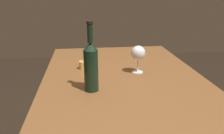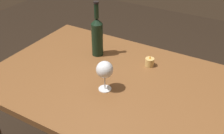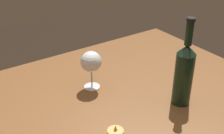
# 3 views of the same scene
# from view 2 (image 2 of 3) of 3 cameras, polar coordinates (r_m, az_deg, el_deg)

# --- Properties ---
(dining_table) EXTENTS (1.30, 0.90, 0.74)m
(dining_table) POSITION_cam_2_polar(r_m,az_deg,el_deg) (1.53, -0.25, -5.21)
(dining_table) COLOR brown
(dining_table) RESTS_ON ground
(wine_glass_left) EXTENTS (0.09, 0.09, 0.16)m
(wine_glass_left) POSITION_cam_2_polar(r_m,az_deg,el_deg) (1.33, -1.55, -0.67)
(wine_glass_left) COLOR white
(wine_glass_left) RESTS_ON dining_table
(wine_bottle) EXTENTS (0.07, 0.07, 0.34)m
(wine_bottle) POSITION_cam_2_polar(r_m,az_deg,el_deg) (1.64, -3.11, 6.57)
(wine_bottle) COLOR black
(wine_bottle) RESTS_ON dining_table
(votive_candle) EXTENTS (0.05, 0.05, 0.07)m
(votive_candle) POSITION_cam_2_polar(r_m,az_deg,el_deg) (1.59, 7.82, 0.97)
(votive_candle) COLOR #DBB266
(votive_candle) RESTS_ON dining_table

